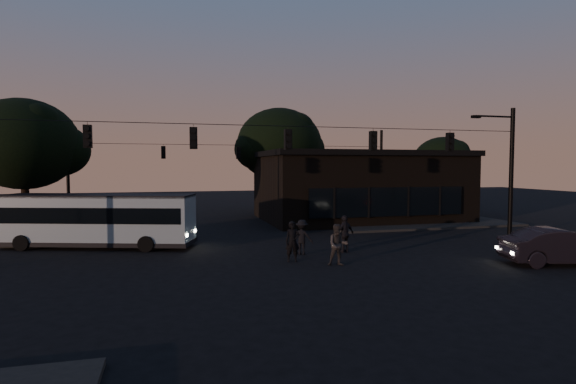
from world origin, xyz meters
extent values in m
plane|color=black|center=(0.00, 0.00, 0.00)|extent=(120.00, 120.00, 0.00)
cube|color=black|center=(12.00, 14.00, 0.07)|extent=(14.00, 10.00, 0.15)
cube|color=black|center=(-14.00, 14.00, 0.07)|extent=(14.00, 10.00, 0.15)
cube|color=black|center=(9.00, 16.00, 2.50)|extent=(15.00, 10.00, 5.00)
cube|color=black|center=(9.00, 16.00, 5.20)|extent=(15.40, 10.40, 0.40)
cube|color=black|center=(9.00, 10.88, 1.80)|extent=(11.50, 0.18, 2.00)
cylinder|color=black|center=(4.00, 22.00, 2.00)|extent=(0.44, 0.44, 4.00)
ellipsoid|color=black|center=(4.00, 22.00, 6.20)|extent=(7.60, 7.60, 6.46)
cylinder|color=black|center=(18.00, 18.00, 1.50)|extent=(0.44, 0.44, 3.00)
ellipsoid|color=black|center=(18.00, 18.00, 4.65)|extent=(5.20, 5.20, 4.42)
cylinder|color=black|center=(-14.00, 13.00, 1.80)|extent=(0.44, 0.44, 3.60)
ellipsoid|color=black|center=(-14.00, 13.00, 5.58)|extent=(6.40, 6.40, 5.44)
cylinder|color=black|center=(13.00, 4.00, 3.75)|extent=(0.24, 0.24, 7.50)
cylinder|color=black|center=(0.00, 4.00, 6.20)|extent=(26.00, 0.03, 0.03)
cube|color=black|center=(-9.00, 4.00, 5.55)|extent=(0.34, 0.30, 1.00)
cube|color=black|center=(-4.50, 4.00, 5.55)|extent=(0.34, 0.30, 1.00)
cube|color=black|center=(0.00, 4.00, 5.55)|extent=(0.34, 0.30, 1.00)
cube|color=black|center=(4.50, 4.00, 5.55)|extent=(0.34, 0.30, 1.00)
cube|color=black|center=(9.00, 4.00, 5.55)|extent=(0.34, 0.30, 1.00)
cylinder|color=black|center=(-13.00, 20.00, 3.75)|extent=(0.24, 0.24, 7.50)
cylinder|color=black|center=(13.00, 20.00, 3.75)|extent=(0.24, 0.24, 7.50)
cylinder|color=black|center=(0.00, 20.00, 6.00)|extent=(26.00, 0.03, 0.03)
cube|color=black|center=(-6.00, 20.00, 5.35)|extent=(0.34, 0.30, 1.00)
cube|color=black|center=(0.00, 20.00, 5.35)|extent=(0.34, 0.30, 1.00)
cube|color=black|center=(6.00, 20.00, 5.35)|extent=(0.34, 0.30, 1.00)
cube|color=#7F97A2|center=(-9.23, 7.95, 1.56)|extent=(10.03, 5.10, 2.32)
cube|color=black|center=(-9.23, 7.95, 1.78)|extent=(9.66, 5.02, 0.80)
cube|color=black|center=(-9.23, 7.95, 2.72)|extent=(10.03, 5.10, 0.13)
cube|color=black|center=(-9.23, 7.95, 0.31)|extent=(10.14, 5.18, 0.22)
cylinder|color=black|center=(-12.84, 7.93, 0.40)|extent=(0.83, 0.46, 0.80)
cylinder|color=black|center=(-12.17, 10.06, 0.40)|extent=(0.83, 0.46, 0.80)
cylinder|color=black|center=(-6.77, 6.00, 0.40)|extent=(0.83, 0.46, 0.80)
cylinder|color=black|center=(-6.09, 8.13, 0.40)|extent=(0.83, 0.46, 0.80)
imported|color=black|center=(10.67, -1.63, 0.79)|extent=(5.07, 2.76, 1.58)
imported|color=black|center=(-0.33, 1.96, 0.91)|extent=(0.71, 0.52, 1.81)
imported|color=#2B2827|center=(1.34, 0.73, 0.90)|extent=(1.00, 0.85, 1.79)
imported|color=black|center=(2.74, 3.38, 0.92)|extent=(1.17, 0.80, 1.84)
imported|color=black|center=(0.56, 3.46, 0.84)|extent=(1.25, 1.08, 1.68)
camera|label=1|loc=(-5.64, -17.13, 4.27)|focal=28.00mm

